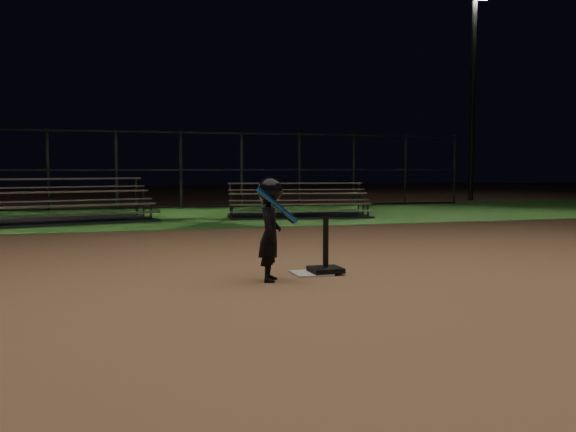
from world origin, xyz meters
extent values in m
plane|color=#966644|center=(0.00, 0.00, 0.00)|extent=(80.00, 80.00, 0.00)
cube|color=#295F1E|center=(0.00, 10.00, 0.01)|extent=(60.00, 8.00, 0.01)
cube|color=beige|center=(0.00, 0.00, 0.01)|extent=(0.45, 0.45, 0.02)
cube|color=black|center=(0.18, -0.03, 0.05)|extent=(0.38, 0.38, 0.06)
cylinder|color=black|center=(0.18, -0.03, 0.40)|extent=(0.07, 0.07, 0.64)
imported|color=black|center=(-0.61, -0.30, 0.54)|extent=(0.38, 0.46, 1.08)
sphere|color=black|center=(-0.61, -0.30, 1.06)|extent=(0.29, 0.29, 0.29)
cylinder|color=blue|center=(-0.56, -0.45, 0.89)|extent=(0.55, 0.27, 0.43)
cylinder|color=black|center=(-0.40, -0.33, 0.74)|extent=(0.18, 0.10, 0.14)
cube|color=#ABABAF|center=(-3.33, 8.08, 0.44)|extent=(4.29, 1.27, 0.04)
cube|color=#ABABAF|center=(-3.25, 7.79, 0.24)|extent=(4.29, 1.27, 0.03)
cube|color=#ABABAF|center=(-3.47, 8.66, 0.74)|extent=(4.29, 1.27, 0.04)
cube|color=#ABABAF|center=(-3.39, 8.37, 0.54)|extent=(4.29, 1.27, 0.03)
cube|color=#ABABAF|center=(-3.61, 9.25, 1.04)|extent=(4.29, 1.27, 0.04)
cube|color=#ABABAF|center=(-3.53, 8.95, 0.85)|extent=(4.29, 1.27, 0.03)
cube|color=#38383D|center=(-3.47, 8.66, 0.03)|extent=(4.73, 3.08, 0.07)
cube|color=silver|center=(2.51, 8.17, 0.37)|extent=(3.72, 0.80, 0.04)
cube|color=silver|center=(2.47, 7.91, 0.21)|extent=(3.72, 0.80, 0.03)
cube|color=silver|center=(2.59, 8.68, 0.63)|extent=(3.72, 0.80, 0.04)
cube|color=silver|center=(2.55, 8.42, 0.47)|extent=(3.72, 0.80, 0.03)
cube|color=silver|center=(2.67, 9.18, 0.90)|extent=(3.72, 0.80, 0.04)
cube|color=silver|center=(2.63, 8.93, 0.73)|extent=(3.72, 0.80, 0.03)
cube|color=#38383D|center=(2.59, 8.68, 0.03)|extent=(3.97, 2.37, 0.06)
cube|color=#38383D|center=(0.00, 13.00, 0.05)|extent=(20.00, 0.05, 0.05)
cube|color=#38383D|center=(0.00, 13.00, 1.25)|extent=(20.00, 0.05, 0.05)
cube|color=#38383D|center=(0.00, 13.00, 2.45)|extent=(20.00, 0.05, 0.05)
cylinder|color=#38383D|center=(-5.00, 13.00, 1.25)|extent=(0.08, 0.08, 2.50)
cylinder|color=#38383D|center=(0.00, 13.00, 1.25)|extent=(0.08, 0.08, 2.50)
cylinder|color=#38383D|center=(5.00, 13.00, 1.25)|extent=(0.08, 0.08, 2.50)
cylinder|color=#38383D|center=(10.00, 13.00, 1.25)|extent=(0.08, 0.08, 2.50)
cylinder|color=#2D2D30|center=(12.00, 15.00, 4.00)|extent=(0.20, 0.20, 8.00)
camera|label=1|loc=(-2.47, -7.23, 1.31)|focal=38.89mm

